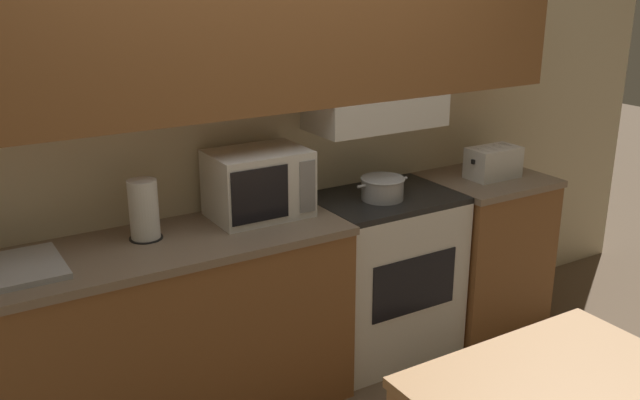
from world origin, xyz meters
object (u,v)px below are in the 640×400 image
at_px(stove_range, 383,275).
at_px(microwave, 258,184).
at_px(toaster, 493,162).
at_px(paper_towel_roll, 144,210).
at_px(cooking_pot, 383,187).

bearing_deg(stove_range, microwave, 174.18).
height_order(microwave, toaster, microwave).
relative_size(stove_range, paper_towel_roll, 3.37).
height_order(cooking_pot, microwave, microwave).
distance_m(stove_range, paper_towel_roll, 1.37).
bearing_deg(toaster, paper_towel_roll, 176.98).
height_order(cooking_pot, paper_towel_roll, paper_towel_roll).
xyz_separation_m(stove_range, microwave, (-0.69, 0.07, 0.60)).
bearing_deg(stove_range, cooking_pot, -142.33).
bearing_deg(cooking_pot, toaster, -0.68).
distance_m(stove_range, microwave, 0.92).
relative_size(cooking_pot, toaster, 1.00).
distance_m(cooking_pot, toaster, 0.75).
relative_size(stove_range, cooking_pot, 2.93).
xyz_separation_m(microwave, toaster, (1.39, -0.11, -0.07)).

